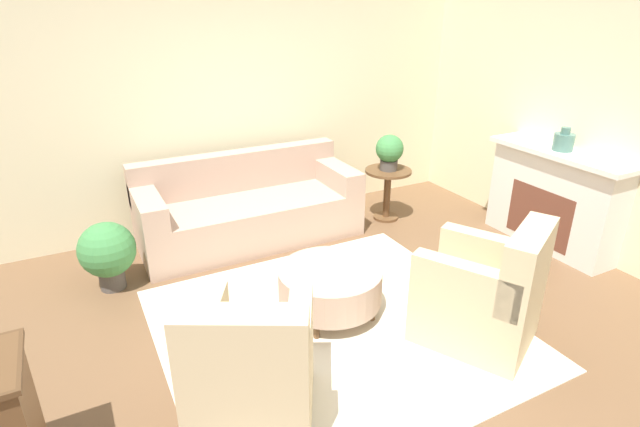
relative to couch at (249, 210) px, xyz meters
name	(u,v)px	position (x,y,z in m)	size (l,w,h in m)	color
ground_plane	(335,328)	(0.03, -1.86, -0.33)	(16.00, 16.00, 0.00)	brown
wall_back	(226,99)	(0.03, 0.62, 1.07)	(8.85, 0.12, 2.80)	beige
wall_right	(613,116)	(2.97, -1.86, 1.07)	(0.12, 9.77, 2.80)	beige
rug	(335,327)	(0.03, -1.86, -0.32)	(2.63, 2.52, 0.01)	beige
couch	(249,210)	(0.00, 0.00, 0.00)	(2.29, 0.91, 0.89)	tan
armchair_left	(253,375)	(-0.88, -2.49, 0.06)	(0.98, 1.04, 0.97)	#C6B289
armchair_right	(484,296)	(0.93, -2.49, 0.06)	(0.98, 1.04, 0.97)	#C6B289
ottoman_table	(330,285)	(0.09, -1.66, -0.06)	(0.84, 0.84, 0.40)	tan
side_table	(388,185)	(1.61, -0.25, 0.09)	(0.53, 0.53, 0.61)	brown
fireplace	(554,197)	(2.73, -1.60, 0.22)	(0.44, 1.47, 1.03)	silver
vase_mantel_near	(564,141)	(2.71, -1.60, 0.80)	(0.19, 0.19, 0.23)	#477066
potted_plant_on_side_table	(389,151)	(1.61, -0.25, 0.50)	(0.31, 0.31, 0.41)	#4C4742
potted_plant_floor	(107,252)	(-1.46, -0.41, 0.04)	(0.49, 0.49, 0.63)	#4C4742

